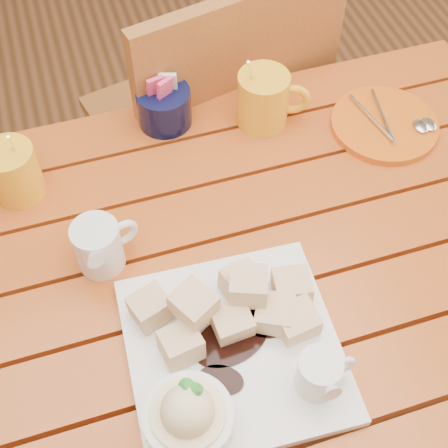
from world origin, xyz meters
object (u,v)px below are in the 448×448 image
object	(u,v)px
table	(227,302)
coffee_mug_left	(11,171)
orange_saucer	(385,124)
dessert_plate	(227,358)
chair_far	(213,127)
coffee_mug_right	(265,99)

from	to	relation	value
table	coffee_mug_left	size ratio (longest dim) A/B	8.37
table	orange_saucer	xyz separation A→B (m)	(0.37, 0.20, 0.11)
coffee_mug_left	orange_saucer	distance (m)	0.66
dessert_plate	chair_far	size ratio (longest dim) A/B	0.33
coffee_mug_left	chair_far	size ratio (longest dim) A/B	0.15
coffee_mug_left	chair_far	world-z (taller)	chair_far
orange_saucer	chair_far	distance (m)	0.45
dessert_plate	table	bearing A→B (deg)	72.03
dessert_plate	coffee_mug_right	world-z (taller)	coffee_mug_right
table	dessert_plate	distance (m)	0.22
coffee_mug_right	orange_saucer	distance (m)	0.23
table	chair_far	world-z (taller)	chair_far
table	dessert_plate	size ratio (longest dim) A/B	3.91
dessert_plate	coffee_mug_left	bearing A→B (deg)	120.02
orange_saucer	coffee_mug_left	bearing A→B (deg)	175.55
dessert_plate	coffee_mug_right	xyz separation A→B (m)	(0.21, 0.44, 0.02)
orange_saucer	chair_far	xyz separation A→B (m)	(-0.24, 0.31, -0.23)
coffee_mug_right	orange_saucer	bearing A→B (deg)	-4.17
table	orange_saucer	world-z (taller)	orange_saucer
coffee_mug_left	orange_saucer	world-z (taller)	coffee_mug_left
coffee_mug_right	chair_far	world-z (taller)	chair_far
dessert_plate	coffee_mug_left	distance (m)	0.47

